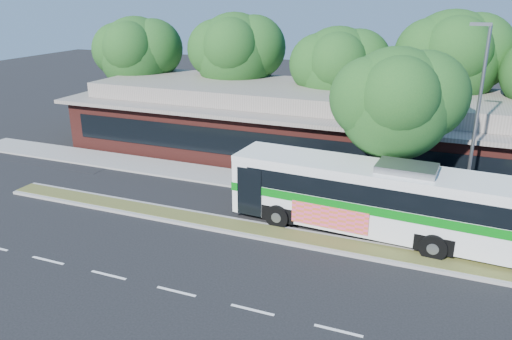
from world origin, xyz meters
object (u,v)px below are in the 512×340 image
(sedan, at_px, (118,135))
(transit_bus, at_px, (369,193))
(lamp_post, at_px, (476,117))
(sidewalk_tree, at_px, (404,102))

(sedan, bearing_deg, transit_bus, -125.85)
(lamp_post, xyz_separation_m, sedan, (-23.06, 3.80, -4.20))
(lamp_post, xyz_separation_m, transit_bus, (-3.99, -3.61, -2.97))
(transit_bus, distance_m, sidewalk_tree, 4.75)
(sedan, distance_m, sidewalk_tree, 20.91)
(lamp_post, relative_size, sedan, 1.88)
(transit_bus, height_order, sedan, transit_bus)
(lamp_post, relative_size, sidewalk_tree, 1.13)
(lamp_post, xyz_separation_m, sidewalk_tree, (-3.18, -0.57, 0.60))
(sedan, height_order, sidewalk_tree, sidewalk_tree)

